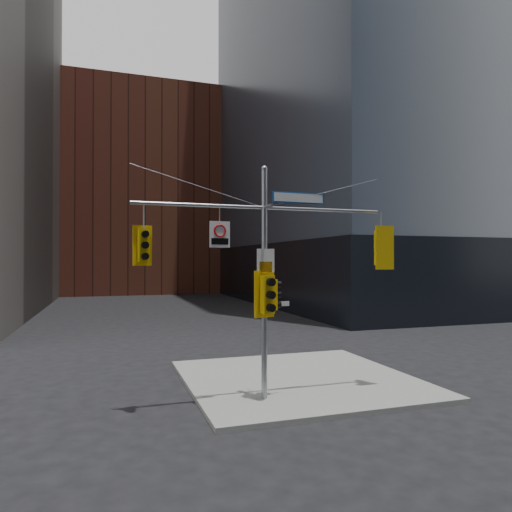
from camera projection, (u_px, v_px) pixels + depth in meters
ground at (289, 425)px, 12.06m from camera, size 160.00×160.00×0.00m
sidewalk_corner at (298, 379)px, 16.49m from camera, size 8.00×8.00×0.15m
podium_ne at (412, 273)px, 51.23m from camera, size 36.40×36.40×6.00m
brick_midrise at (140, 196)px, 67.32m from camera, size 26.00×20.00×28.00m
signal_assembly at (264, 259)px, 14.00m from camera, size 8.00×0.80×7.30m
traffic_light_west_arm at (144, 245)px, 12.89m from camera, size 0.55×0.48×1.16m
traffic_light_east_arm at (381, 248)px, 15.31m from camera, size 0.69×0.55×1.45m
traffic_light_pole_side at (274, 295)px, 14.10m from camera, size 0.38×0.32×0.95m
traffic_light_pole_front at (267, 294)px, 13.74m from camera, size 0.68×0.60×1.43m
street_sign_blade at (299, 198)px, 14.39m from camera, size 1.80×0.13×0.35m
regulatory_sign_arm at (220, 233)px, 13.55m from camera, size 0.63×0.10×0.78m
regulatory_sign_pole at (266, 261)px, 13.89m from camera, size 0.54×0.09×0.71m
street_blade_ew at (278, 304)px, 14.14m from camera, size 0.76×0.07×0.15m
street_blade_ns at (260, 312)px, 14.42m from camera, size 0.03×0.71×0.14m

